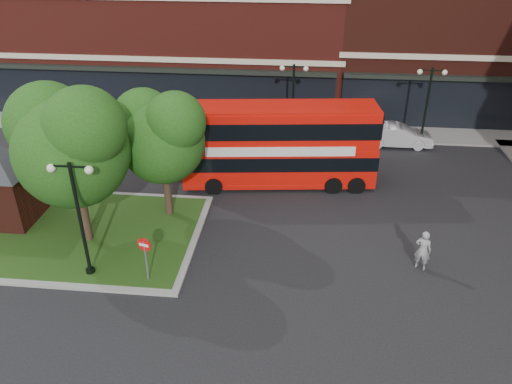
# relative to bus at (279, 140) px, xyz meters

# --- Properties ---
(ground) EXTENTS (120.00, 120.00, 0.00)m
(ground) POSITION_rel_bus_xyz_m (-1.50, -8.87, -2.51)
(ground) COLOR black
(ground) RESTS_ON ground
(pavement_far) EXTENTS (44.00, 3.00, 0.12)m
(pavement_far) POSITION_rel_bus_xyz_m (-1.50, 7.63, -2.45)
(pavement_far) COLOR slate
(pavement_far) RESTS_ON ground
(terrace_far_left) EXTENTS (26.00, 12.00, 14.00)m
(terrace_far_left) POSITION_rel_bus_xyz_m (-9.50, 15.13, 4.49)
(terrace_far_left) COLOR maroon
(terrace_far_left) RESTS_ON ground
(traffic_island) EXTENTS (12.60, 7.60, 0.15)m
(traffic_island) POSITION_rel_bus_xyz_m (-9.50, -5.87, -2.44)
(traffic_island) COLOR gray
(traffic_island) RESTS_ON ground
(tree_island_west) EXTENTS (5.40, 4.71, 7.21)m
(tree_island_west) POSITION_rel_bus_xyz_m (-8.10, -6.30, 2.29)
(tree_island_west) COLOR #2D2116
(tree_island_west) RESTS_ON ground
(tree_island_east) EXTENTS (4.46, 3.90, 6.29)m
(tree_island_east) POSITION_rel_bus_xyz_m (-5.08, -3.81, 1.73)
(tree_island_east) COLOR #2D2116
(tree_island_east) RESTS_ON ground
(lamp_island) EXTENTS (1.72, 0.36, 5.00)m
(lamp_island) POSITION_rel_bus_xyz_m (-7.00, -8.67, 0.32)
(lamp_island) COLOR black
(lamp_island) RESTS_ON ground
(lamp_far_left) EXTENTS (1.72, 0.36, 5.00)m
(lamp_far_left) POSITION_rel_bus_xyz_m (0.50, 5.63, 0.32)
(lamp_far_left) COLOR black
(lamp_far_left) RESTS_ON ground
(lamp_far_right) EXTENTS (1.72, 0.36, 5.00)m
(lamp_far_right) POSITION_rel_bus_xyz_m (8.50, 5.63, 0.32)
(lamp_far_right) COLOR black
(lamp_far_right) RESTS_ON ground
(bus) EXTENTS (10.20, 3.40, 3.82)m
(bus) POSITION_rel_bus_xyz_m (0.00, 0.00, 0.00)
(bus) COLOR red
(bus) RESTS_ON ground
(woman) EXTENTS (0.76, 0.65, 1.78)m
(woman) POSITION_rel_bus_xyz_m (6.24, -6.87, -1.62)
(woman) COLOR gray
(woman) RESTS_ON ground
(car_silver) EXTENTS (4.28, 1.79, 1.45)m
(car_silver) POSITION_rel_bus_xyz_m (-3.43, 5.63, -1.78)
(car_silver) COLOR #B6BABE
(car_silver) RESTS_ON ground
(car_white) EXTENTS (4.24, 1.53, 1.39)m
(car_white) POSITION_rel_bus_xyz_m (7.08, 5.74, -1.81)
(car_white) COLOR silver
(car_white) RESTS_ON ground
(no_entry_sign) EXTENTS (0.56, 0.20, 2.07)m
(no_entry_sign) POSITION_rel_bus_xyz_m (-4.56, -8.88, -1.03)
(no_entry_sign) COLOR slate
(no_entry_sign) RESTS_ON ground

